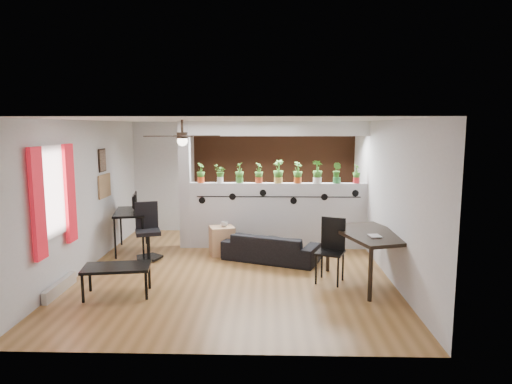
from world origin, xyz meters
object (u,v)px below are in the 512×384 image
Objects in this scene: sofa at (271,248)px; office_chair at (148,235)px; cube_shelf at (222,241)px; coffee_table at (117,269)px; folding_chair at (332,244)px; potted_plant_8 at (357,173)px; cup at (224,224)px; ceiling_fan at (182,138)px; potted_plant_1 at (220,173)px; potted_plant_5 at (298,172)px; potted_plant_0 at (201,172)px; computer_desk at (131,215)px; dining_table at (372,238)px; potted_plant_4 at (278,171)px; potted_plant_3 at (259,172)px; potted_plant_6 at (317,171)px; potted_plant_7 at (337,172)px; potted_plant_2 at (239,172)px.

sofa is 2.33m from office_chair.
cube_shelf is 0.54× the size of coffee_table.
folding_chair is (1.93, -1.47, 0.33)m from cube_shelf.
sofa is 3.01× the size of cube_shelf.
cup is at bearing -168.35° from potted_plant_8.
ceiling_fan is 2.00m from potted_plant_1.
potted_plant_8 is 0.69× the size of cube_shelf.
sofa is (-0.55, -0.93, -1.33)m from potted_plant_5.
potted_plant_0 reaches higher than folding_chair.
potted_plant_1 reaches higher than computer_desk.
potted_plant_1 is at bearing 141.68° from dining_table.
potted_plant_4 is 1.58m from potted_plant_8.
potted_plant_5 reaches higher than sofa.
potted_plant_8 is at bearing -0.00° from potted_plant_3.
sofa is (-1.73, -0.93, -1.31)m from potted_plant_8.
ceiling_fan is 2.15× the size of cube_shelf.
potted_plant_6 is 2.35m from dining_table.
sofa is at bearing -120.46° from potted_plant_5.
sofa is 1.05m from cup.
office_chair reaches higher than cube_shelf.
potted_plant_7 is at bearing 32.88° from ceiling_fan.
potted_plant_0 is at bearing 113.35° from cube_shelf.
office_chair is at bearing 162.88° from dining_table.
potted_plant_0 is 0.39× the size of folding_chair.
potted_plant_4 is (0.79, -0.00, 0.03)m from potted_plant_2.
potted_plant_8 is at bearing 11.65° from cup.
computer_desk is (-1.90, 0.20, 0.13)m from cup.
potted_plant_5 is 1.13× the size of potted_plant_8.
potted_plant_2 is at bearing 0.00° from potted_plant_0.
potted_plant_2 is 2.37m from potted_plant_8.
dining_table is (2.63, -2.08, -0.81)m from potted_plant_1.
office_chair is (-1.69, -0.87, -1.11)m from potted_plant_2.
ceiling_fan is at bearing -150.49° from potted_plant_8.
computer_desk is 1.19× the size of coffee_table.
potted_plant_1 is 2.37m from potted_plant_7.
ceiling_fan is 3.45m from dining_table.
potted_plant_0 reaches higher than cup.
folding_chair is at bearing 12.92° from coffee_table.
cube_shelf is (0.08, -0.54, -1.27)m from potted_plant_1.
office_chair is at bearing -165.03° from potted_plant_6.
dining_table is (3.03, -2.08, -0.83)m from potted_plant_0.
coffee_table is at bearing -121.88° from cup.
dining_table is at bearing -48.95° from cube_shelf.
sofa is (0.64, -0.93, -1.33)m from potted_plant_2.
potted_plant_4 is 1.80m from cube_shelf.
potted_plant_3 is 0.96× the size of potted_plant_7.
potted_plant_7 reaches higher than computer_desk.
potted_plant_8 reaches higher than coffee_table.
potted_plant_6 is at bearing 180.00° from potted_plant_8.
potted_plant_6 is 0.79m from potted_plant_8.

